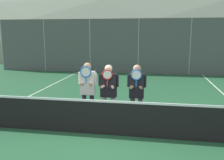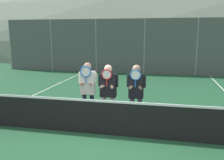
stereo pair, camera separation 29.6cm
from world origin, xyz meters
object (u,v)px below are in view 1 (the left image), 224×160
car_left_of_center (127,57)px  car_center (194,58)px  player_leftmost (88,87)px  player_center_left (109,90)px  car_far_left (65,55)px  player_center_right (137,90)px

car_left_of_center → car_center: car_center is taller
player_leftmost → car_center: bearing=68.4°
player_center_left → car_center: size_ratio=0.43×
player_leftmost → player_center_left: bearing=-10.2°
car_center → car_far_left: bearing=179.9°
player_center_right → car_far_left: (-6.50, 11.88, -0.12)m
player_leftmost → car_left_of_center: bearing=90.8°
player_center_left → car_left_of_center: player_center_left is taller
car_left_of_center → player_center_left: bearing=-86.0°
player_leftmost → car_left_of_center: player_leftmost is taller
car_far_left → player_leftmost: bearing=-66.8°
player_center_right → car_center: 12.30m
car_far_left → player_center_right: bearing=-61.3°
car_left_of_center → car_center: 4.84m
player_leftmost → car_far_left: bearing=113.2°
player_center_left → car_left_of_center: size_ratio=0.38×
player_leftmost → player_center_left: player_leftmost is taller
player_center_right → car_left_of_center: 11.60m
car_center → player_center_left: bearing=-108.7°
player_center_left → player_leftmost: bearing=169.8°
player_leftmost → player_center_left: 0.66m
player_leftmost → car_center: player_leftmost is taller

